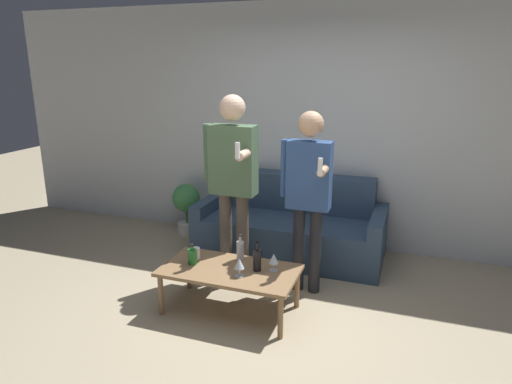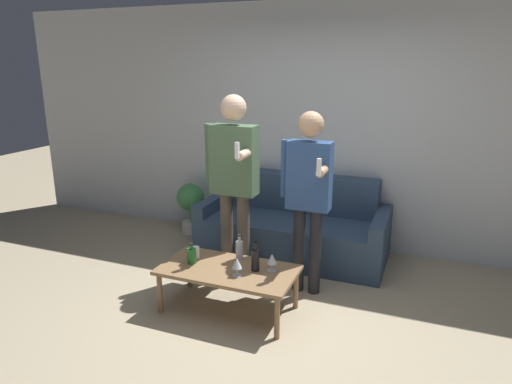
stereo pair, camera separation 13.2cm
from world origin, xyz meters
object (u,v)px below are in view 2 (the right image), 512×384
at_px(bottle_orange, 255,259).
at_px(person_standing_right, 308,188).
at_px(person_standing_left, 234,173).
at_px(coffee_table, 228,272).
at_px(couch, 294,228).

xyz_separation_m(bottle_orange, person_standing_right, (0.29, 0.53, 0.51)).
bearing_deg(person_standing_left, coffee_table, -70.68).
relative_size(bottle_orange, person_standing_right, 0.15).
relative_size(coffee_table, bottle_orange, 4.52).
bearing_deg(person_standing_left, couch, 64.52).
bearing_deg(couch, bottle_orange, -87.02).
xyz_separation_m(coffee_table, person_standing_left, (-0.21, 0.60, 0.71)).
xyz_separation_m(bottle_orange, person_standing_left, (-0.44, 0.55, 0.57)).
relative_size(couch, person_standing_left, 1.12).
relative_size(couch, bottle_orange, 7.90).
distance_m(coffee_table, person_standing_left, 0.95).
distance_m(couch, person_standing_left, 1.14).
relative_size(coffee_table, person_standing_right, 0.69).
height_order(bottle_orange, person_standing_right, person_standing_right).
bearing_deg(person_standing_right, couch, 114.29).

